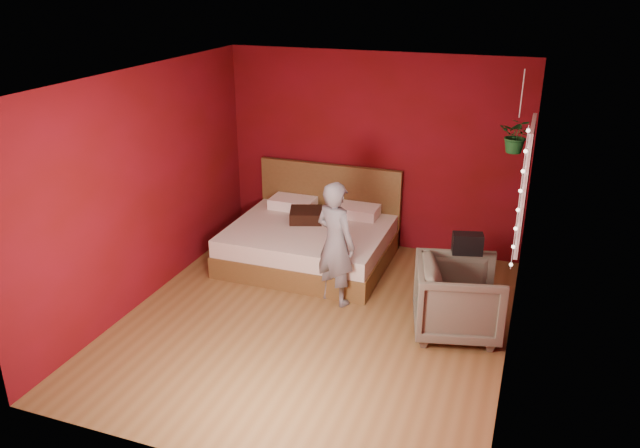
{
  "coord_description": "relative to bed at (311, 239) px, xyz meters",
  "views": [
    {
      "loc": [
        2.05,
        -5.49,
        3.52
      ],
      "look_at": [
        -0.08,
        0.4,
        0.97
      ],
      "focal_mm": 35.0,
      "sensor_mm": 36.0,
      "label": 1
    }
  ],
  "objects": [
    {
      "name": "hanging_plant",
      "position": [
        2.39,
        -0.19,
        1.63
      ],
      "size": [
        0.4,
        0.37,
        0.88
      ],
      "color": "silver",
      "rests_on": "room_walls"
    },
    {
      "name": "person",
      "position": [
        0.64,
        -0.94,
        0.43
      ],
      "size": [
        0.62,
        0.53,
        1.44
      ],
      "primitive_type": "imported",
      "rotation": [
        0.0,
        0.0,
        2.72
      ],
      "color": "slate",
      "rests_on": "ground"
    },
    {
      "name": "room_walls",
      "position": [
        0.58,
        -1.44,
        1.39
      ],
      "size": [
        4.04,
        4.54,
        2.62
      ],
      "color": "maroon",
      "rests_on": "ground"
    },
    {
      "name": "bed",
      "position": [
        0.0,
        0.0,
        0.0
      ],
      "size": [
        2.0,
        1.7,
        1.1
      ],
      "color": "brown",
      "rests_on": "ground"
    },
    {
      "name": "window",
      "position": [
        2.54,
        -0.54,
        1.21
      ],
      "size": [
        0.05,
        0.97,
        1.27
      ],
      "color": "white",
      "rests_on": "room_walls"
    },
    {
      "name": "floor",
      "position": [
        0.58,
        -1.44,
        -0.29
      ],
      "size": [
        4.5,
        4.5,
        0.0
      ],
      "primitive_type": "plane",
      "color": "brown",
      "rests_on": "ground"
    },
    {
      "name": "throw_pillow",
      "position": [
        -0.11,
        0.1,
        0.29
      ],
      "size": [
        0.52,
        0.52,
        0.15
      ],
      "primitive_type": "cube",
      "rotation": [
        0.0,
        0.0,
        0.33
      ],
      "color": "black",
      "rests_on": "bed"
    },
    {
      "name": "armchair",
      "position": [
        2.04,
        -1.14,
        0.11
      ],
      "size": [
        1.04,
        1.02,
        0.79
      ],
      "primitive_type": "imported",
      "rotation": [
        0.0,
        0.0,
        1.81
      ],
      "color": "#625F4D",
      "rests_on": "ground"
    },
    {
      "name": "fairy_lights",
      "position": [
        2.52,
        -1.07,
        1.21
      ],
      "size": [
        0.04,
        0.04,
        1.45
      ],
      "color": "silver",
      "rests_on": "room_walls"
    },
    {
      "name": "handbag",
      "position": [
        2.06,
        -0.87,
        0.61
      ],
      "size": [
        0.34,
        0.23,
        0.22
      ],
      "primitive_type": "cube",
      "rotation": [
        0.0,
        0.0,
        0.25
      ],
      "color": "black",
      "rests_on": "armchair"
    }
  ]
}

